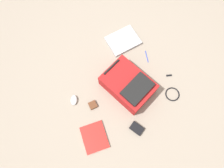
{
  "coord_description": "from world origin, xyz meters",
  "views": [
    {
      "loc": [
        -0.34,
        -0.55,
        1.83
      ],
      "look_at": [
        -0.05,
        -0.02,
        0.02
      ],
      "focal_mm": 32.04,
      "sensor_mm": 36.0,
      "label": 1
    }
  ],
  "objects_px": {
    "backpack": "(128,85)",
    "usb_stick": "(169,75)",
    "laptop": "(123,41)",
    "power_brick": "(137,128)",
    "pen_black": "(147,56)",
    "earbud_pouch": "(93,105)",
    "cable_coil": "(172,94)",
    "book_comic": "(94,137)",
    "computer_mouse": "(74,100)"
  },
  "relations": [
    {
      "from": "backpack",
      "to": "laptop",
      "type": "relative_size",
      "value": 1.65
    },
    {
      "from": "earbud_pouch",
      "to": "computer_mouse",
      "type": "bearing_deg",
      "value": 137.21
    },
    {
      "from": "pen_black",
      "to": "usb_stick",
      "type": "bearing_deg",
      "value": -73.25
    },
    {
      "from": "backpack",
      "to": "pen_black",
      "type": "distance_m",
      "value": 0.4
    },
    {
      "from": "backpack",
      "to": "usb_stick",
      "type": "bearing_deg",
      "value": -11.12
    },
    {
      "from": "backpack",
      "to": "cable_coil",
      "type": "height_order",
      "value": "backpack"
    },
    {
      "from": "power_brick",
      "to": "earbud_pouch",
      "type": "xyz_separation_m",
      "value": [
        -0.25,
        0.38,
        -0.0
      ]
    },
    {
      "from": "computer_mouse",
      "to": "earbud_pouch",
      "type": "bearing_deg",
      "value": 165.09
    },
    {
      "from": "pen_black",
      "to": "earbud_pouch",
      "type": "distance_m",
      "value": 0.73
    },
    {
      "from": "book_comic",
      "to": "computer_mouse",
      "type": "bearing_deg",
      "value": 92.44
    },
    {
      "from": "laptop",
      "to": "cable_coil",
      "type": "bearing_deg",
      "value": -79.67
    },
    {
      "from": "book_comic",
      "to": "usb_stick",
      "type": "height_order",
      "value": "book_comic"
    },
    {
      "from": "backpack",
      "to": "power_brick",
      "type": "relative_size",
      "value": 4.51
    },
    {
      "from": "earbud_pouch",
      "to": "usb_stick",
      "type": "distance_m",
      "value": 0.8
    },
    {
      "from": "laptop",
      "to": "book_comic",
      "type": "distance_m",
      "value": 1.01
    },
    {
      "from": "power_brick",
      "to": "pen_black",
      "type": "bearing_deg",
      "value": 51.18
    },
    {
      "from": "power_brick",
      "to": "pen_black",
      "type": "relative_size",
      "value": 0.89
    },
    {
      "from": "cable_coil",
      "to": "pen_black",
      "type": "distance_m",
      "value": 0.46
    },
    {
      "from": "backpack",
      "to": "laptop",
      "type": "height_order",
      "value": "backpack"
    },
    {
      "from": "book_comic",
      "to": "earbud_pouch",
      "type": "height_order",
      "value": "earbud_pouch"
    },
    {
      "from": "pen_black",
      "to": "backpack",
      "type": "bearing_deg",
      "value": -149.67
    },
    {
      "from": "power_brick",
      "to": "usb_stick",
      "type": "distance_m",
      "value": 0.61
    },
    {
      "from": "computer_mouse",
      "to": "cable_coil",
      "type": "relative_size",
      "value": 0.7
    },
    {
      "from": "pen_black",
      "to": "earbud_pouch",
      "type": "relative_size",
      "value": 1.87
    },
    {
      "from": "cable_coil",
      "to": "computer_mouse",
      "type": "bearing_deg",
      "value": 155.37
    },
    {
      "from": "book_comic",
      "to": "earbud_pouch",
      "type": "distance_m",
      "value": 0.29
    },
    {
      "from": "laptop",
      "to": "power_brick",
      "type": "xyz_separation_m",
      "value": [
        -0.33,
        -0.84,
        -0.0
      ]
    },
    {
      "from": "laptop",
      "to": "power_brick",
      "type": "distance_m",
      "value": 0.9
    },
    {
      "from": "computer_mouse",
      "to": "earbud_pouch",
      "type": "relative_size",
      "value": 1.36
    },
    {
      "from": "pen_black",
      "to": "computer_mouse",
      "type": "bearing_deg",
      "value": -175.48
    },
    {
      "from": "computer_mouse",
      "to": "pen_black",
      "type": "distance_m",
      "value": 0.85
    },
    {
      "from": "laptop",
      "to": "pen_black",
      "type": "xyz_separation_m",
      "value": [
        0.13,
        -0.27,
        -0.01
      ]
    },
    {
      "from": "cable_coil",
      "to": "power_brick",
      "type": "xyz_separation_m",
      "value": [
        -0.46,
        -0.11,
        0.01
      ]
    },
    {
      "from": "laptop",
      "to": "usb_stick",
      "type": "bearing_deg",
      "value": -68.94
    },
    {
      "from": "computer_mouse",
      "to": "pen_black",
      "type": "xyz_separation_m",
      "value": [
        0.84,
        0.07,
        -0.01
      ]
    },
    {
      "from": "cable_coil",
      "to": "pen_black",
      "type": "height_order",
      "value": "cable_coil"
    },
    {
      "from": "book_comic",
      "to": "pen_black",
      "type": "distance_m",
      "value": 0.94
    },
    {
      "from": "computer_mouse",
      "to": "pen_black",
      "type": "relative_size",
      "value": 0.73
    },
    {
      "from": "backpack",
      "to": "earbud_pouch",
      "type": "relative_size",
      "value": 7.54
    },
    {
      "from": "power_brick",
      "to": "pen_black",
      "type": "height_order",
      "value": "power_brick"
    },
    {
      "from": "backpack",
      "to": "usb_stick",
      "type": "relative_size",
      "value": 9.41
    },
    {
      "from": "backpack",
      "to": "book_comic",
      "type": "xyz_separation_m",
      "value": [
        -0.49,
        -0.26,
        -0.08
      ]
    },
    {
      "from": "book_comic",
      "to": "computer_mouse",
      "type": "xyz_separation_m",
      "value": [
        -0.02,
        0.39,
        0.01
      ]
    },
    {
      "from": "backpack",
      "to": "laptop",
      "type": "distance_m",
      "value": 0.52
    },
    {
      "from": "backpack",
      "to": "book_comic",
      "type": "height_order",
      "value": "backpack"
    },
    {
      "from": "power_brick",
      "to": "computer_mouse",
      "type": "bearing_deg",
      "value": 127.4
    },
    {
      "from": "laptop",
      "to": "power_brick",
      "type": "bearing_deg",
      "value": -111.61
    },
    {
      "from": "computer_mouse",
      "to": "cable_coil",
      "type": "height_order",
      "value": "computer_mouse"
    },
    {
      "from": "laptop",
      "to": "usb_stick",
      "type": "height_order",
      "value": "laptop"
    },
    {
      "from": "laptop",
      "to": "pen_black",
      "type": "height_order",
      "value": "laptop"
    }
  ]
}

